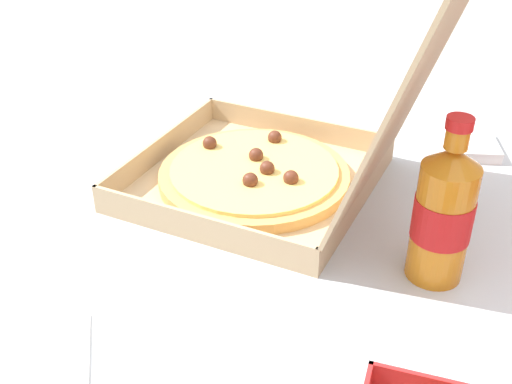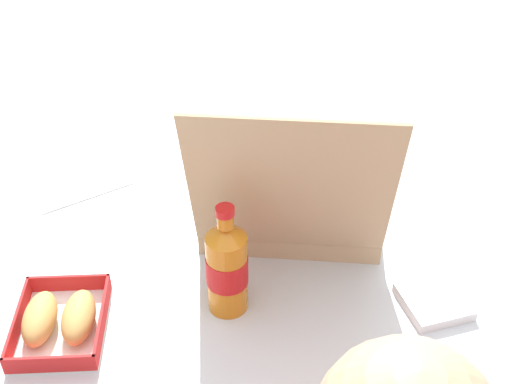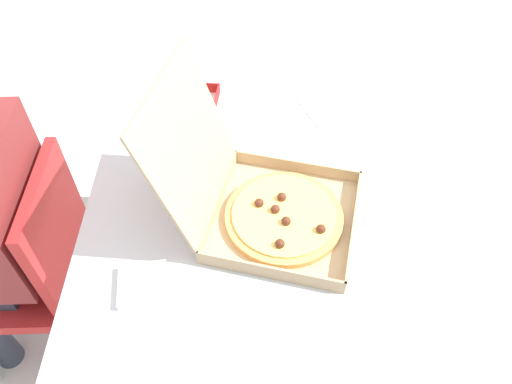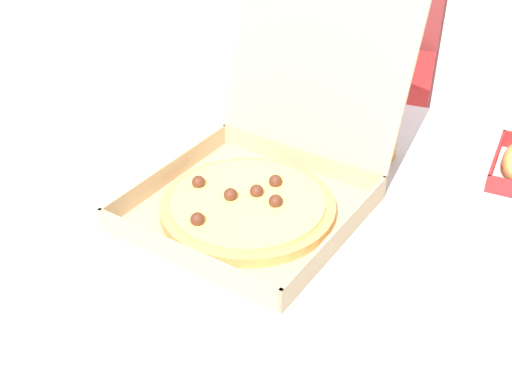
% 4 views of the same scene
% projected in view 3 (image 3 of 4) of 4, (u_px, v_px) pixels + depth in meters
% --- Properties ---
extents(ground_plane, '(10.00, 10.00, 0.00)m').
position_uv_depth(ground_plane, '(260.00, 321.00, 1.88)').
color(ground_plane, beige).
extents(dining_table, '(1.22, 0.93, 0.75)m').
position_uv_depth(dining_table, '(262.00, 213.00, 1.38)').
color(dining_table, silver).
rests_on(dining_table, ground_plane).
extents(chair, '(0.41, 0.41, 0.83)m').
position_uv_depth(chair, '(33.00, 263.00, 1.49)').
color(chair, red).
rests_on(chair, ground_plane).
extents(pizza_box_open, '(0.46, 0.54, 0.38)m').
position_uv_depth(pizza_box_open, '(267.00, 204.00, 1.23)').
color(pizza_box_open, tan).
rests_on(pizza_box_open, dining_table).
extents(bread_side_box, '(0.17, 0.21, 0.06)m').
position_uv_depth(bread_side_box, '(187.00, 99.00, 1.55)').
color(bread_side_box, white).
rests_on(bread_side_box, dining_table).
extents(cola_bottle, '(0.07, 0.07, 0.22)m').
position_uv_depth(cola_bottle, '(180.00, 148.00, 1.30)').
color(cola_bottle, orange).
rests_on(cola_bottle, dining_table).
extents(paper_menu, '(0.25, 0.22, 0.00)m').
position_uv_depth(paper_menu, '(326.00, 105.00, 1.56)').
color(paper_menu, white).
rests_on(paper_menu, dining_table).
extents(napkin_pile, '(0.12, 0.12, 0.02)m').
position_uv_depth(napkin_pile, '(143.00, 284.00, 1.12)').
color(napkin_pile, white).
rests_on(napkin_pile, dining_table).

